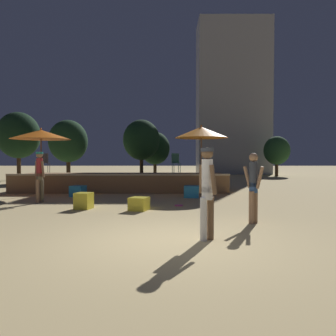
{
  "coord_description": "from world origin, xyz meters",
  "views": [
    {
      "loc": [
        0.01,
        -6.05,
        1.53
      ],
      "look_at": [
        0.0,
        7.5,
        1.12
      ],
      "focal_mm": 35.0,
      "sensor_mm": 36.0,
      "label": 1
    }
  ],
  "objects": [
    {
      "name": "distant_building",
      "position": [
        6.39,
        26.39,
        7.43
      ],
      "size": [
        6.92,
        3.69,
        14.86
      ],
      "color": "gray",
      "rests_on": "ground"
    },
    {
      "name": "background_tree_3",
      "position": [
        -10.61,
        17.2,
        3.15
      ],
      "size": [
        2.98,
        2.98,
        4.8
      ],
      "color": "#3D2B1C",
      "rests_on": "ground"
    },
    {
      "name": "frisbee_disc",
      "position": [
        0.35,
        4.39,
        0.02
      ],
      "size": [
        0.27,
        0.27,
        0.03
      ],
      "color": "#E54C99",
      "rests_on": "ground"
    },
    {
      "name": "bistro_chair_0",
      "position": [
        -5.79,
        9.33,
        1.4
      ],
      "size": [
        0.48,
        0.48,
        0.9
      ],
      "rotation": [
        0.0,
        0.0,
        0.64
      ],
      "color": "#47474C",
      "rests_on": "wooden_deck"
    },
    {
      "name": "ground_plane",
      "position": [
        0.0,
        0.0,
        0.0
      ],
      "size": [
        120.0,
        120.0,
        0.0
      ],
      "primitive_type": "plane",
      "color": "tan"
    },
    {
      "name": "patio_umbrella_1",
      "position": [
        1.41,
        7.73,
        2.61
      ],
      "size": [
        2.25,
        2.25,
        2.93
      ],
      "color": "brown",
      "rests_on": "ground"
    },
    {
      "name": "cube_seat_3",
      "position": [
        -2.54,
        3.79,
        0.24
      ],
      "size": [
        0.55,
        0.55,
        0.49
      ],
      "rotation": [
        0.0,
        0.0,
        -0.22
      ],
      "color": "yellow",
      "rests_on": "ground"
    },
    {
      "name": "person_0",
      "position": [
        2.01,
        1.6,
        0.88
      ],
      "size": [
        0.45,
        0.42,
        1.65
      ],
      "rotation": [
        0.0,
        0.0,
        3.97
      ],
      "color": "#997051",
      "rests_on": "ground"
    },
    {
      "name": "patio_umbrella_0",
      "position": [
        -5.32,
        7.69,
        2.52
      ],
      "size": [
        2.45,
        2.45,
        2.8
      ],
      "color": "brown",
      "rests_on": "ground"
    },
    {
      "name": "background_tree_1",
      "position": [
        -1.1,
        21.85,
        2.37
      ],
      "size": [
        2.52,
        2.52,
        3.77
      ],
      "color": "#3D2B1C",
      "rests_on": "ground"
    },
    {
      "name": "background_tree_2",
      "position": [
        -6.85,
        16.44,
        2.69
      ],
      "size": [
        2.64,
        2.64,
        4.15
      ],
      "color": "#3D2B1C",
      "rests_on": "ground"
    },
    {
      "name": "person_2",
      "position": [
        0.74,
        0.02,
        0.98
      ],
      "size": [
        0.33,
        0.43,
        1.73
      ],
      "rotation": [
        0.0,
        0.0,
        0.59
      ],
      "color": "white",
      "rests_on": "ground"
    },
    {
      "name": "wooden_deck",
      "position": [
        -2.15,
        9.5,
        0.39
      ],
      "size": [
        9.66,
        3.0,
        0.86
      ],
      "color": "olive",
      "rests_on": "ground"
    },
    {
      "name": "cube_seat_1",
      "position": [
        -3.6,
        7.0,
        0.22
      ],
      "size": [
        0.62,
        0.62,
        0.43
      ],
      "rotation": [
        0.0,
        0.0,
        -0.22
      ],
      "color": "#2D9EDB",
      "rests_on": "ground"
    },
    {
      "name": "background_tree_0",
      "position": [
        -2.06,
        19.49,
        2.95
      ],
      "size": [
        2.86,
        2.86,
        4.53
      ],
      "color": "#3D2B1C",
      "rests_on": "ground"
    },
    {
      "name": "cube_seat_0",
      "position": [
        0.93,
        6.7,
        0.23
      ],
      "size": [
        0.63,
        0.63,
        0.45
      ],
      "rotation": [
        0.0,
        0.0,
        -0.11
      ],
      "color": "#2D9EDB",
      "rests_on": "ground"
    },
    {
      "name": "bistro_chair_1",
      "position": [
        0.37,
        9.28,
        1.4
      ],
      "size": [
        0.42,
        0.42,
        0.9
      ],
      "rotation": [
        0.0,
        0.0,
        0.25
      ],
      "color": "#1E4C47",
      "rests_on": "wooden_deck"
    },
    {
      "name": "person_1",
      "position": [
        -4.4,
        5.16,
        0.99
      ],
      "size": [
        0.45,
        0.31,
        1.75
      ],
      "rotation": [
        0.0,
        0.0,
        1.04
      ],
      "color": "#997051",
      "rests_on": "ground"
    },
    {
      "name": "cube_seat_2",
      "position": [
        -0.84,
        3.5,
        0.19
      ],
      "size": [
        0.64,
        0.64,
        0.38
      ],
      "rotation": [
        0.0,
        0.0,
        -0.34
      ],
      "color": "yellow",
      "rests_on": "ground"
    },
    {
      "name": "background_tree_4",
      "position": [
        9.26,
        21.76,
        2.17
      ],
      "size": [
        2.2,
        2.2,
        3.39
      ],
      "color": "#3D2B1C",
      "rests_on": "ground"
    }
  ]
}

